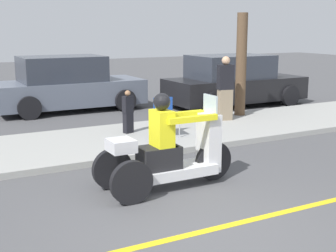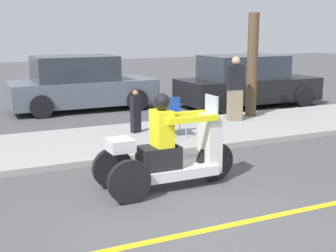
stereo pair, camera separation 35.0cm
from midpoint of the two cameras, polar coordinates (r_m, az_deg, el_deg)
ground_plane at (r=5.91m, az=3.34°, el=-12.57°), size 60.00×60.00×0.00m
lane_stripe at (r=6.05m, az=5.72°, el=-11.97°), size 24.00×0.12×0.01m
sidewalk_strip at (r=9.89m, az=-10.74°, el=-2.22°), size 28.00×2.80×0.12m
motorcycle_trike at (r=7.19m, az=-1.35°, el=-3.50°), size 2.25×0.83×1.49m
spectator_with_child at (r=10.46m, az=-5.85°, el=1.65°), size 0.26×0.19×0.96m
spectator_far_back at (r=11.91m, az=6.15°, el=4.44°), size 0.42×0.30×1.61m
folding_chair_set_back at (r=10.18m, az=-1.38°, el=1.66°), size 0.52×0.52×0.82m
parked_car_lot_right at (r=14.23m, az=-12.86°, el=4.86°), size 4.30×1.99×1.62m
parked_car_lot_far at (r=14.93m, az=7.35°, el=5.35°), size 4.44×2.04×1.59m
tree_trunk at (r=12.59m, az=8.11°, el=7.40°), size 0.28×0.28×2.69m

